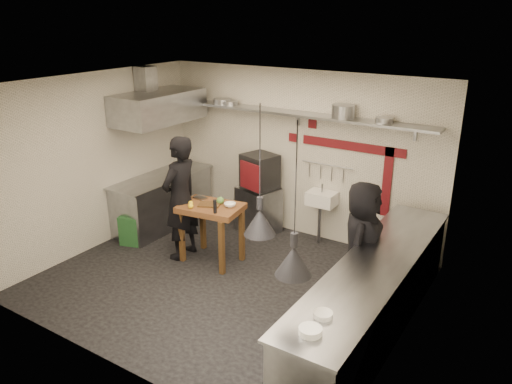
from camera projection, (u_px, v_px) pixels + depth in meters
The scene contains 47 objects.
floor at pixel (227, 282), 7.16m from camera, with size 5.00×5.00×0.00m, color black.
ceiling at pixel (222, 85), 6.20m from camera, with size 5.00×5.00×0.00m, color beige.
wall_back at pixel (298, 154), 8.34m from camera, with size 5.00×0.04×2.80m, color silver.
wall_front at pixel (102, 250), 5.02m from camera, with size 5.00×0.04×2.80m, color silver.
wall_left at pixel (98, 162), 7.95m from camera, with size 0.04×4.20×2.80m, color silver.
wall_right at pixel (411, 232), 5.42m from camera, with size 0.04×4.20×2.80m, color silver.
red_band_horiz at pixel (352, 146), 7.75m from camera, with size 1.70×0.02×0.14m, color maroon.
red_band_vert at pixel (387, 182), 7.61m from camera, with size 0.14×0.02×1.10m, color maroon.
red_tile_a at pixel (312, 124), 8.01m from camera, with size 0.14×0.02×0.14m, color maroon.
red_tile_b at pixel (293, 138), 8.28m from camera, with size 0.14×0.02×0.14m, color maroon.
back_shelf at pixel (294, 113), 7.95m from camera, with size 4.60×0.34×0.04m, color gray.
shelf_bracket_left at pixel (206, 107), 9.07m from camera, with size 0.04×0.06×0.24m, color gray.
shelf_bracket_mid at pixel (298, 118), 8.11m from camera, with size 0.04×0.06×0.24m, color gray.
shelf_bracket_right at pixel (416, 133), 7.14m from camera, with size 0.04×0.06×0.24m, color gray.
pan_far_left at pixel (222, 101), 8.65m from camera, with size 0.31×0.31×0.09m, color gray.
pan_mid_left at pixel (230, 103), 8.57m from camera, with size 0.27×0.27×0.07m, color gray.
stock_pot at pixel (343, 111), 7.49m from camera, with size 0.35×0.35×0.20m, color gray.
pan_right at pixel (384, 120), 7.19m from camera, with size 0.25×0.25×0.08m, color gray.
oven_stand at pixel (259, 210), 8.69m from camera, with size 0.63×0.57×0.80m, color gray.
combi_oven at pixel (260, 171), 8.50m from camera, with size 0.53×0.49×0.58m, color black.
oven_door at pixel (250, 177), 8.22m from camera, with size 0.49×0.03×0.46m, color maroon.
oven_glass at pixel (250, 176), 8.24m from camera, with size 0.34×0.02×0.34m, color black.
hand_sink at pixel (322, 198), 8.13m from camera, with size 0.46×0.34×0.22m, color white.
sink_tap at pixel (322, 188), 8.07m from camera, with size 0.03×0.03×0.14m, color gray.
sink_drain at pixel (319, 224), 8.25m from camera, with size 0.06×0.06×0.66m, color gray.
utensil_rail at pixel (327, 165), 8.06m from camera, with size 0.02×0.02×0.90m, color gray.
counter_right at pixel (373, 299), 5.92m from camera, with size 0.70×3.80×0.90m, color gray.
counter_right_top at pixel (376, 264), 5.76m from camera, with size 0.76×3.90×0.03m, color gray.
plate_stack at pixel (310, 331), 4.48m from camera, with size 0.21×0.21×0.07m, color white.
small_bowl_right at pixel (323, 314), 4.73m from camera, with size 0.19×0.19×0.05m, color white.
counter_left at pixel (163, 201), 8.93m from camera, with size 0.70×1.90×0.90m, color gray.
counter_left_top at pixel (161, 177), 8.77m from camera, with size 0.76×2.00×0.03m, color gray.
extractor_hood at pixel (159, 107), 8.32m from camera, with size 0.78×1.60×0.50m, color gray.
hood_duct at pixel (146, 82), 8.31m from camera, with size 0.28×0.28×0.50m, color gray.
green_bin at pixel (133, 229), 8.29m from camera, with size 0.35×0.35×0.50m, color #255D2C.
prep_table at pixel (212, 233), 7.63m from camera, with size 0.92×0.64×0.92m, color brown, non-canonical shape.
cutting_board at pixel (209, 205), 7.47m from camera, with size 0.31×0.22×0.03m, color #53361A.
pepper_mill at pixel (215, 207), 7.15m from camera, with size 0.05×0.05×0.20m, color black.
lemon_a at pixel (191, 203), 7.44m from camera, with size 0.07×0.07×0.07m, color yellow.
lemon_b at pixel (191, 206), 7.34m from camera, with size 0.08×0.08×0.08m, color yellow.
veg_ball at pixel (220, 200), 7.52m from camera, with size 0.11×0.11×0.11m, color #568F3D.
steel_tray at pixel (200, 198), 7.73m from camera, with size 0.20×0.13×0.03m, color gray.
bowl at pixel (230, 205), 7.41m from camera, with size 0.18×0.18×0.06m, color white.
heat_lamp_near at pixel (260, 172), 5.23m from camera, with size 0.35×0.35×1.44m, color black, non-canonical shape.
heat_lamp_far at pixel (295, 202), 4.47m from camera, with size 0.35×0.35×1.49m, color black, non-canonical shape.
chef_left at pixel (180, 198), 7.61m from camera, with size 0.71×0.46×1.94m, color black.
chef_right at pixel (362, 243), 6.47m from camera, with size 0.81×0.53×1.66m, color black.
Camera 1 is at (3.74, -5.06, 3.67)m, focal length 35.00 mm.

